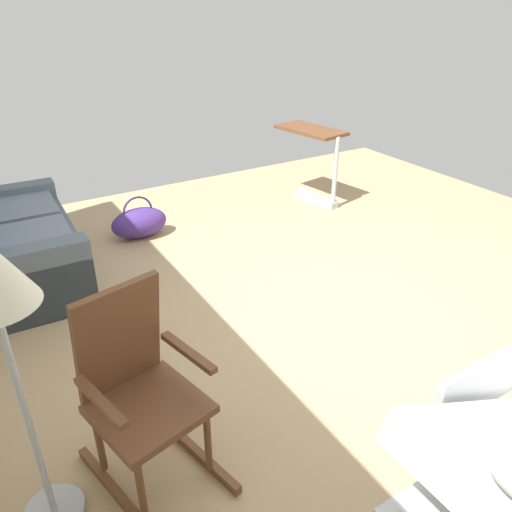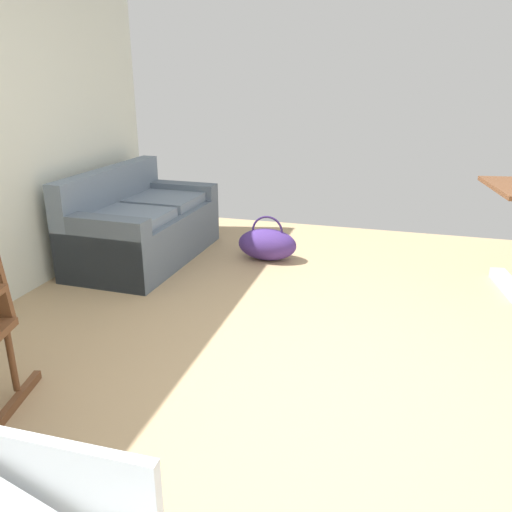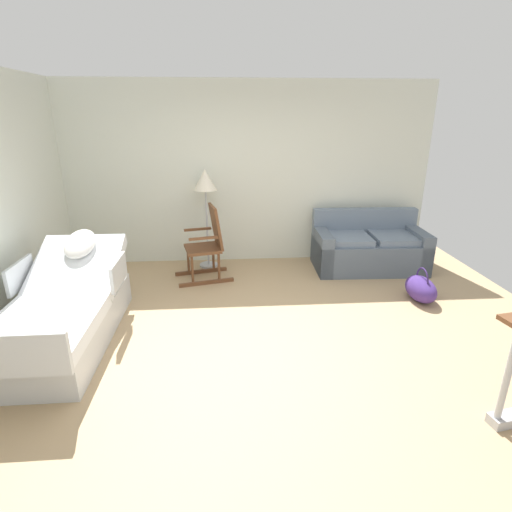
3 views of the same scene
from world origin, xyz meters
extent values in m
plane|color=tan|center=(0.00, 0.00, 0.00)|extent=(6.77, 6.77, 0.00)
cube|color=silver|center=(-1.48, 0.43, 0.63)|extent=(0.04, 0.56, 0.28)
cube|color=slate|center=(1.80, 1.91, 0.23)|extent=(1.63, 0.90, 0.45)
cube|color=slate|center=(1.43, 1.88, 0.49)|extent=(0.69, 0.67, 0.10)
cube|color=slate|center=(2.17, 1.85, 0.49)|extent=(0.69, 0.67, 0.10)
cube|color=slate|center=(1.81, 2.25, 0.65)|extent=(1.60, 0.21, 0.40)
cube|color=slate|center=(1.09, 1.93, 0.30)|extent=(0.21, 0.86, 0.60)
cube|color=slate|center=(2.51, 1.88, 0.30)|extent=(0.21, 0.86, 0.60)
cube|color=brown|center=(-0.61, 1.48, 0.03)|extent=(0.75, 0.21, 0.05)
cylinder|color=brown|center=(-0.44, 1.54, 0.25)|extent=(0.04, 0.04, 0.40)
cube|color=#B2B5BA|center=(1.92, -1.30, 0.04)|extent=(0.61, 0.21, 0.08)
cylinder|color=black|center=(2.18, -1.26, 0.03)|extent=(0.07, 0.07, 0.06)
ellipsoid|color=#472D7A|center=(2.09, 0.79, 0.15)|extent=(0.32, 0.56, 0.30)
torus|color=#312055|center=(2.09, 0.79, 0.28)|extent=(0.02, 0.30, 0.30)
camera|label=1|loc=(-2.41, 2.16, 2.18)|focal=35.02mm
camera|label=2|loc=(-2.41, -0.38, 1.69)|focal=36.28mm
camera|label=3|loc=(-0.30, -3.58, 2.21)|focal=27.82mm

